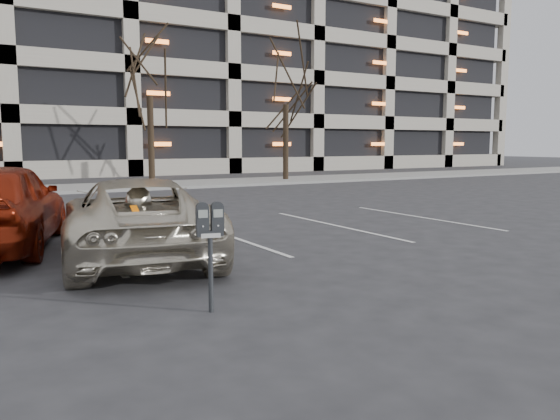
% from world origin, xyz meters
% --- Properties ---
extents(ground, '(140.00, 140.00, 0.00)m').
position_xyz_m(ground, '(0.00, 0.00, 0.00)').
color(ground, '#28282B').
rests_on(ground, ground).
extents(sidewalk, '(80.00, 4.00, 0.12)m').
position_xyz_m(sidewalk, '(0.00, 16.00, 0.06)').
color(sidewalk, gray).
rests_on(sidewalk, ground).
extents(stall_lines, '(16.90, 5.20, 0.00)m').
position_xyz_m(stall_lines, '(-1.40, 2.30, 0.01)').
color(stall_lines, silver).
rests_on(stall_lines, ground).
extents(parking_garage, '(52.00, 20.00, 19.00)m').
position_xyz_m(parking_garage, '(12.00, 33.84, 9.26)').
color(parking_garage, black).
rests_on(parking_garage, ground).
extents(tree_c, '(3.92, 3.92, 8.91)m').
position_xyz_m(tree_c, '(4.00, 16.00, 6.44)').
color(tree_c, black).
rests_on(tree_c, ground).
extents(tree_d, '(3.80, 3.80, 8.64)m').
position_xyz_m(tree_d, '(11.00, 16.00, 6.25)').
color(tree_d, black).
rests_on(tree_d, ground).
extents(parking_meter, '(0.34, 0.19, 1.25)m').
position_xyz_m(parking_meter, '(-0.97, -2.39, 0.96)').
color(parking_meter, black).
rests_on(parking_meter, ground).
extents(suv_silver, '(3.08, 5.22, 1.37)m').
position_xyz_m(suv_silver, '(-0.88, 0.99, 0.68)').
color(suv_silver, beige).
rests_on(suv_silver, ground).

